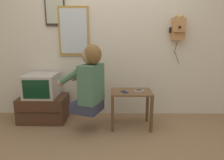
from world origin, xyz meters
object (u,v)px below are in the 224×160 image
object	(u,v)px
person	(90,80)
cell_phone_held	(124,92)
wall_phone_antique	(178,29)
cell_phone_spare	(139,90)
wall_mirror	(74,31)
framed_picture	(55,8)
television	(42,85)

from	to	relation	value
person	cell_phone_held	xyz separation A→B (m)	(0.47, 0.10, -0.19)
wall_phone_antique	cell_phone_spare	distance (m)	1.15
person	wall_mirror	distance (m)	0.95
wall_phone_antique	framed_picture	distance (m)	1.93
framed_picture	cell_phone_spare	size ratio (longest dim) A/B	4.01
wall_phone_antique	framed_picture	world-z (taller)	framed_picture
wall_phone_antique	cell_phone_held	size ratio (longest dim) A/B	5.49
framed_picture	cell_phone_held	size ratio (longest dim) A/B	4.01
framed_picture	wall_mirror	xyz separation A→B (m)	(0.28, -0.00, -0.36)
television	cell_phone_spare	world-z (taller)	television
wall_phone_antique	cell_phone_held	bearing A→B (deg)	-149.98
wall_phone_antique	cell_phone_held	distance (m)	1.31
wall_phone_antique	wall_mirror	distance (m)	1.63
television	framed_picture	distance (m)	1.22
television	framed_picture	size ratio (longest dim) A/B	0.89
cell_phone_held	cell_phone_spare	size ratio (longest dim) A/B	1.00
television	cell_phone_spare	xyz separation A→B (m)	(1.48, -0.21, -0.02)
person	cell_phone_spare	bearing A→B (deg)	-55.16
wall_mirror	cell_phone_held	bearing A→B (deg)	-34.01
wall_phone_antique	framed_picture	bearing A→B (deg)	178.67
wall_phone_antique	cell_phone_held	world-z (taller)	wall_phone_antique
person	wall_phone_antique	size ratio (longest dim) A/B	1.22
wall_mirror	cell_phone_spare	size ratio (longest dim) A/B	5.54
wall_mirror	cell_phone_held	size ratio (longest dim) A/B	5.54
framed_picture	cell_phone_spare	bearing A→B (deg)	-19.76
cell_phone_spare	television	bearing A→B (deg)	-122.31
cell_phone_held	cell_phone_spare	world-z (taller)	same
television	framed_picture	world-z (taller)	framed_picture
television	cell_phone_spare	bearing A→B (deg)	-7.97
television	wall_mirror	size ratio (longest dim) A/B	0.65
cell_phone_held	cell_phone_spare	distance (m)	0.23
wall_phone_antique	wall_mirror	size ratio (longest dim) A/B	0.99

